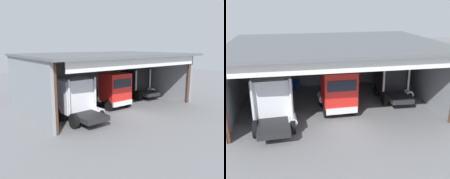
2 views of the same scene
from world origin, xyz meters
The scene contains 7 objects.
ground_plane centered at (0.00, 0.00, 0.00)m, with size 80.00×80.00×0.00m, color slate.
workshop_shed centered at (0.00, 5.96, 3.64)m, with size 15.62×11.40×5.13m.
truck_white_center_bay centered at (-4.68, 2.06, 1.75)m, with size 2.88×4.57×3.50m.
truck_red_center_left_bay centered at (-0.08, 3.38, 1.74)m, with size 2.61×4.71×3.36m.
truck_black_center_right_bay centered at (5.02, 5.53, 1.87)m, with size 2.55×4.68×3.52m.
oil_drum centered at (-2.92, 9.51, 0.44)m, with size 0.58×0.58×0.88m, color #194CB2.
tool_cart centered at (2.34, 8.89, 0.50)m, with size 0.90×0.60×1.00m, color red.
Camera 1 is at (-13.19, -13.61, 5.91)m, focal length 36.80 mm.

